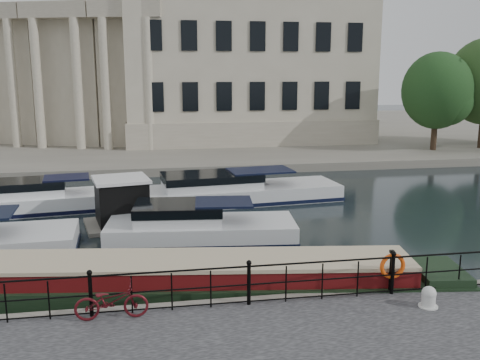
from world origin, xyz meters
name	(u,v)px	position (x,y,z in m)	size (l,w,h in m)	color
ground_plane	(235,290)	(0.00, 0.00, 0.00)	(160.00, 160.00, 0.00)	black
far_bank	(173,133)	(0.00, 39.00, 0.28)	(120.00, 42.00, 0.55)	#6B665B
railing	(249,281)	(0.00, -2.25, 1.20)	(24.14, 0.14, 1.22)	black
civic_building	(162,64)	(-1.00, 34.71, 7.04)	(53.55, 31.84, 16.85)	#ADA38C
bicycle	(111,301)	(-3.49, -2.49, 1.02)	(0.62, 1.79, 0.94)	#4C0D13
mooring_bollard	(429,297)	(4.57, -3.20, 0.81)	(0.50, 0.50, 0.56)	beige
life_ring_post	(392,267)	(4.02, -2.17, 1.30)	(0.73, 0.20, 1.20)	black
narrowboat	(183,286)	(-1.61, -0.29, 0.37)	(16.94, 4.53, 1.61)	black
harbour_hut	(122,204)	(-3.66, 7.50, 0.95)	(3.48, 3.08, 2.19)	#6B665B
cabin_cruisers	(121,216)	(-3.74, 7.87, 0.37)	(21.74, 9.99, 1.99)	silver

